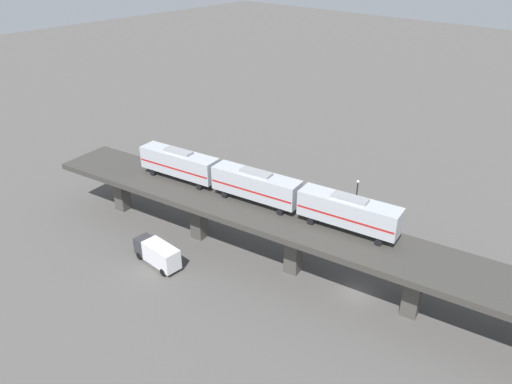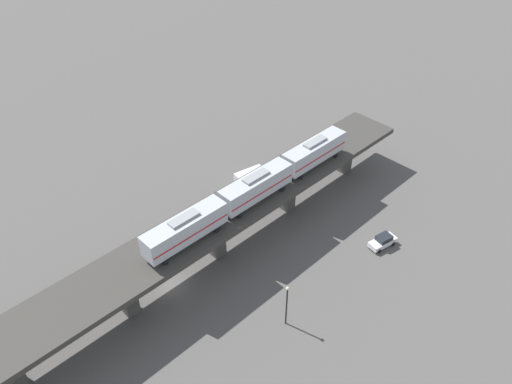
{
  "view_description": "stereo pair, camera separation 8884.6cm",
  "coord_description": "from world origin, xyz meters",
  "px_view_note": "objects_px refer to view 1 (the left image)",
  "views": [
    {
      "loc": [
        43.25,
        22.2,
        38.45
      ],
      "look_at": [
        0.94,
        -14.99,
        8.9
      ],
      "focal_mm": 35.0,
      "sensor_mm": 36.0,
      "label": 1
    },
    {
      "loc": [
        -44.27,
        17.13,
        52.92
      ],
      "look_at": [
        0.94,
        -14.99,
        8.9
      ],
      "focal_mm": 35.0,
      "sensor_mm": 36.0,
      "label": 2
    }
  ],
  "objects_px": {
    "street_car_white": "(240,182)",
    "delivery_truck": "(157,253)",
    "subway_train": "(256,185)",
    "street_lamp": "(356,198)"
  },
  "relations": [
    {
      "from": "street_car_white",
      "to": "delivery_truck",
      "type": "relative_size",
      "value": 0.62
    },
    {
      "from": "street_car_white",
      "to": "delivery_truck",
      "type": "bearing_deg",
      "value": 16.95
    },
    {
      "from": "subway_train",
      "to": "street_car_white",
      "type": "distance_m",
      "value": 21.07
    },
    {
      "from": "street_car_white",
      "to": "street_lamp",
      "type": "distance_m",
      "value": 20.98
    },
    {
      "from": "subway_train",
      "to": "street_lamp",
      "type": "height_order",
      "value": "subway_train"
    },
    {
      "from": "subway_train",
      "to": "street_car_white",
      "type": "relative_size",
      "value": 8.3
    },
    {
      "from": "subway_train",
      "to": "street_lamp",
      "type": "bearing_deg",
      "value": 158.04
    },
    {
      "from": "street_car_white",
      "to": "delivery_truck",
      "type": "xyz_separation_m",
      "value": [
        23.22,
        7.08,
        0.82
      ]
    },
    {
      "from": "delivery_truck",
      "to": "subway_train",
      "type": "bearing_deg",
      "value": 145.71
    },
    {
      "from": "subway_train",
      "to": "delivery_truck",
      "type": "height_order",
      "value": "subway_train"
    }
  ]
}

